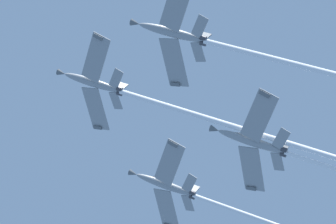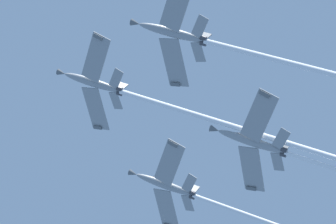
% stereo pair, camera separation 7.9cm
% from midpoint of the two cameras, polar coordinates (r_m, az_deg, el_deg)
% --- Properties ---
extents(jet_lead, '(47.60, 19.94, 25.62)m').
position_cam_midpoint_polar(jet_lead, '(134.43, -1.76, 1.00)').
color(jet_lead, gray).
extents(jet_left_wing, '(57.53, 19.97, 30.92)m').
position_cam_midpoint_polar(jet_left_wing, '(119.36, 6.58, 4.33)').
color(jet_left_wing, gray).
extents(jet_right_wing, '(47.32, 19.94, 25.89)m').
position_cam_midpoint_polar(jet_right_wing, '(139.11, 2.70, -6.51)').
color(jet_right_wing, gray).
extents(jet_slot, '(50.12, 19.92, 26.98)m').
position_cam_midpoint_polar(jet_slot, '(125.73, 10.00, -3.40)').
color(jet_slot, gray).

